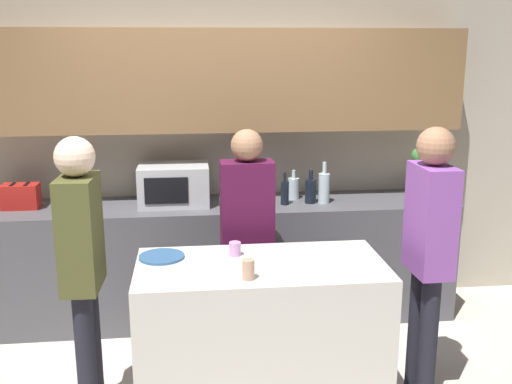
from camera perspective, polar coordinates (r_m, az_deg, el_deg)
name	(u,v)px	position (r m, az deg, el deg)	size (l,w,h in m)	color
back_wall	(215,117)	(4.69, -3.94, 7.14)	(6.40, 0.40, 2.70)	#B2A893
back_counter	(219,261)	(4.67, -3.57, -6.53)	(3.60, 0.62, 0.91)	#4C4C51
kitchen_island	(261,337)	(3.54, 0.47, -13.63)	(1.39, 0.69, 0.90)	beige
microwave	(174,185)	(4.53, -7.84, 0.71)	(0.52, 0.39, 0.30)	#B7BABC
toaster	(21,196)	(4.71, -21.50, -0.38)	(0.26, 0.16, 0.18)	#B21E19
potted_plant	(418,172)	(4.86, 15.18, 1.81)	(0.14, 0.14, 0.39)	silver
bottle_0	(285,192)	(4.49, 2.75, -0.03)	(0.06, 0.06, 0.25)	black
bottle_1	(294,188)	(4.66, 3.59, 0.39)	(0.09, 0.09, 0.23)	silver
bottle_2	(311,190)	(4.55, 5.22, 0.16)	(0.08, 0.08, 0.25)	black
bottle_3	(324,187)	(4.55, 6.49, 0.44)	(0.09, 0.09, 0.32)	silver
plate_on_island	(162,257)	(3.48, -8.97, -6.10)	(0.26, 0.26, 0.01)	#2D5684
cup_0	(248,269)	(3.12, -0.73, -7.38)	(0.07, 0.07, 0.11)	tan
cup_1	(235,249)	(3.47, -2.02, -5.43)	(0.07, 0.07, 0.08)	#C88CC9
person_left	(82,257)	(3.40, -16.24, -5.96)	(0.21, 0.35, 1.62)	black
person_center	(247,227)	(3.91, -0.85, -3.36)	(0.35, 0.21, 1.57)	black
person_right	(429,242)	(3.59, 16.15, -4.63)	(0.22, 0.34, 1.64)	black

